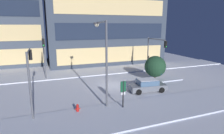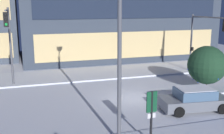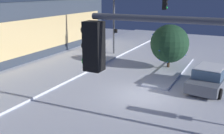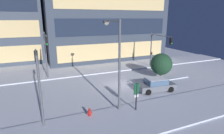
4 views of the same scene
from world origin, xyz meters
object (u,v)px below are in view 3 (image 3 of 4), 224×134
(traffic_light_corner_far_right, at_px, (134,14))
(decorated_tree_median, at_px, (170,44))
(traffic_light_corner_near_left, at_px, (205,110))
(car_near, at_px, (209,78))

(traffic_light_corner_far_right, distance_m, decorated_tree_median, 5.17)
(traffic_light_corner_near_left, bearing_deg, decorated_tree_median, -73.71)
(traffic_light_corner_far_right, height_order, decorated_tree_median, traffic_light_corner_far_right)
(car_near, relative_size, traffic_light_corner_far_right, 0.80)
(decorated_tree_median, bearing_deg, traffic_light_corner_far_right, 58.71)
(traffic_light_corner_near_left, relative_size, traffic_light_corner_far_right, 0.99)
(car_near, height_order, decorated_tree_median, decorated_tree_median)
(traffic_light_corner_near_left, height_order, decorated_tree_median, traffic_light_corner_near_left)
(traffic_light_corner_far_right, xyz_separation_m, decorated_tree_median, (-2.48, -4.08, -2.00))
(traffic_light_corner_near_left, distance_m, traffic_light_corner_far_right, 20.55)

